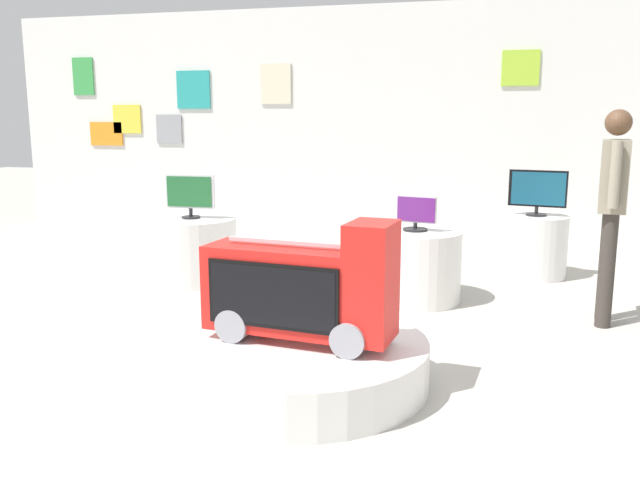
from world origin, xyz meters
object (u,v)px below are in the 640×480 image
tv_on_right_rear (416,213)px  display_pedestal_center_rear (534,246)px  main_display_pedestal (300,362)px  tv_on_center_rear (538,191)px  display_pedestal_right_rear (414,266)px  novelty_firetruck_tv (302,292)px  shopper_browsing_near_truck (612,200)px  tv_on_left_rear (190,194)px  display_pedestal_left_rear (192,249)px

tv_on_right_rear → display_pedestal_center_rear: bearing=47.9°
main_display_pedestal → tv_on_right_rear: 2.23m
tv_on_center_rear → display_pedestal_right_rear: size_ratio=0.68×
novelty_firetruck_tv → shopper_browsing_near_truck: size_ratio=0.71×
display_pedestal_right_rear → tv_on_right_rear: (0.00, -0.00, 0.48)m
tv_on_center_rear → main_display_pedestal: bearing=-115.7°
main_display_pedestal → display_pedestal_center_rear: (1.59, 3.30, 0.18)m
tv_on_left_rear → display_pedestal_right_rear: (2.26, -0.18, -0.57)m
tv_on_right_rear → tv_on_left_rear: bearing=175.4°
display_pedestal_right_rear → tv_on_right_rear: 0.48m
display_pedestal_left_rear → display_pedestal_center_rear: 3.53m
display_pedestal_center_rear → display_pedestal_right_rear: size_ratio=0.79×
tv_on_center_rear → display_pedestal_right_rear: tv_on_center_rear is taller
display_pedestal_left_rear → display_pedestal_right_rear: size_ratio=1.07×
display_pedestal_right_rear → shopper_browsing_near_truck: size_ratio=0.49×
tv_on_right_rear → novelty_firetruck_tv: bearing=-102.4°
display_pedestal_center_rear → shopper_browsing_near_truck: bearing=-73.8°
display_pedestal_right_rear → tv_on_right_rear: bearing=-76.3°
novelty_firetruck_tv → tv_on_left_rear: (-1.80, 2.27, 0.29)m
tv_on_left_rear → shopper_browsing_near_truck: (3.82, -0.48, 0.11)m
main_display_pedestal → tv_on_center_rear: bearing=64.3°
main_display_pedestal → shopper_browsing_near_truck: (2.04, 1.78, 0.86)m
main_display_pedestal → novelty_firetruck_tv: novelty_firetruck_tv is taller
tv_on_left_rear → tv_on_right_rear: 2.27m
tv_on_left_rear → shopper_browsing_near_truck: size_ratio=0.30×
novelty_firetruck_tv → display_pedestal_left_rear: (-1.80, 2.28, -0.27)m
novelty_firetruck_tv → display_pedestal_right_rear: (0.46, 2.09, -0.27)m
main_display_pedestal → shopper_browsing_near_truck: size_ratio=0.94×
tv_on_left_rear → display_pedestal_center_rear: 3.57m
display_pedestal_left_rear → tv_on_right_rear: tv_on_right_rear is taller
display_pedestal_right_rear → tv_on_right_rear: size_ratio=2.21×
tv_on_center_rear → novelty_firetruck_tv: bearing=-115.3°
tv_on_center_rear → tv_on_left_rear: bearing=-162.9°
tv_on_right_rear → main_display_pedestal: bearing=-103.0°
tv_on_left_rear → tv_on_right_rear: size_ratio=1.34×
display_pedestal_right_rear → shopper_browsing_near_truck: bearing=-11.1°
tv_on_center_rear → shopper_browsing_near_truck: shopper_browsing_near_truck is taller
display_pedestal_center_rear → display_pedestal_left_rear: bearing=-162.9°
tv_on_center_rear → tv_on_right_rear: tv_on_center_rear is taller
display_pedestal_center_rear → tv_on_right_rear: 1.72m
tv_on_left_rear → display_pedestal_right_rear: tv_on_left_rear is taller
display_pedestal_left_rear → tv_on_left_rear: bearing=-92.4°
display_pedestal_center_rear → tv_on_center_rear: (0.00, -0.00, 0.58)m
main_display_pedestal → tv_on_left_rear: size_ratio=3.16×
novelty_firetruck_tv → tv_on_left_rear: 2.91m
display_pedestal_right_rear → tv_on_right_rear: tv_on_right_rear is taller
display_pedestal_center_rear → main_display_pedestal: bearing=-115.7°
tv_on_left_rear → tv_on_center_rear: bearing=17.1°
main_display_pedestal → display_pedestal_center_rear: size_ratio=2.43×
main_display_pedestal → shopper_browsing_near_truck: shopper_browsing_near_truck is taller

